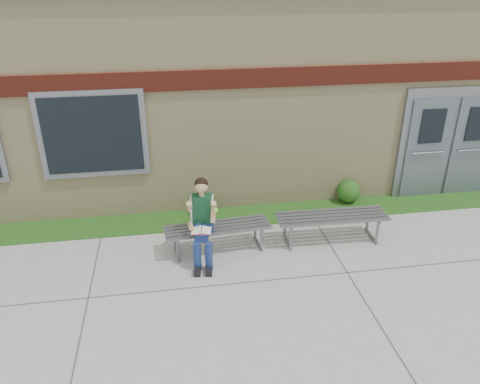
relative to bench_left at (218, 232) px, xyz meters
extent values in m
plane|color=#9E9E99|center=(0.96, -1.50, -0.36)|extent=(80.00, 80.00, 0.00)
cube|color=#1D4612|center=(0.96, 1.10, -0.35)|extent=(16.00, 0.80, 0.02)
cube|color=beige|center=(0.96, 4.50, 1.64)|extent=(16.00, 6.00, 4.00)
cube|color=maroon|center=(0.96, 1.47, 2.24)|extent=(16.00, 0.06, 0.35)
cube|color=slate|center=(-2.04, 1.46, 1.34)|extent=(1.90, 0.08, 1.60)
cube|color=black|center=(-2.04, 1.42, 1.34)|extent=(1.70, 0.04, 1.40)
cube|color=slate|center=(4.96, 1.46, 0.79)|extent=(2.20, 0.08, 2.30)
cube|color=#535D63|center=(4.46, 1.41, 0.69)|extent=(0.92, 0.06, 2.10)
cube|color=#535D63|center=(5.46, 1.41, 0.69)|extent=(0.92, 0.06, 2.10)
cube|color=slate|center=(0.00, 0.00, 0.09)|extent=(1.82, 0.64, 0.03)
cube|color=slate|center=(-0.71, 0.00, -0.15)|extent=(0.08, 0.50, 0.41)
cube|color=slate|center=(0.71, 0.00, -0.15)|extent=(0.08, 0.50, 0.41)
cube|color=slate|center=(2.00, 0.00, 0.13)|extent=(1.94, 0.58, 0.04)
cube|color=slate|center=(1.23, 0.00, -0.14)|extent=(0.06, 0.54, 0.44)
cube|color=slate|center=(2.77, 0.00, -0.14)|extent=(0.06, 0.54, 0.44)
cube|color=navy|center=(-0.25, -0.05, 0.19)|extent=(0.38, 0.29, 0.16)
cube|color=#0E3321|center=(-0.25, -0.07, 0.50)|extent=(0.35, 0.25, 0.47)
sphere|color=tan|center=(-0.25, -0.08, 0.91)|extent=(0.24, 0.24, 0.21)
sphere|color=black|center=(-0.25, -0.06, 0.93)|extent=(0.25, 0.25, 0.22)
cylinder|color=navy|center=(-0.38, -0.30, 0.21)|extent=(0.21, 0.44, 0.15)
cylinder|color=navy|center=(-0.20, -0.32, 0.21)|extent=(0.21, 0.44, 0.15)
cylinder|color=navy|center=(-0.39, -0.54, -0.10)|extent=(0.12, 0.12, 0.51)
cylinder|color=navy|center=(-0.21, -0.57, -0.10)|extent=(0.12, 0.12, 0.51)
cube|color=black|center=(-0.40, -0.61, -0.31)|extent=(0.14, 0.28, 0.10)
cube|color=black|center=(-0.22, -0.64, -0.31)|extent=(0.14, 0.28, 0.10)
cylinder|color=tan|center=(-0.45, -0.10, 0.56)|extent=(0.12, 0.24, 0.27)
cylinder|color=tan|center=(-0.07, -0.16, 0.56)|extent=(0.12, 0.24, 0.27)
cube|color=white|center=(-0.30, -0.43, 0.31)|extent=(0.34, 0.27, 0.02)
cube|color=#CB4C56|center=(-0.30, -0.43, 0.30)|extent=(0.34, 0.28, 0.01)
sphere|color=#86C434|center=(-0.06, -0.30, 0.57)|extent=(0.09, 0.09, 0.09)
sphere|color=#1D4612|center=(-0.15, 1.35, -0.14)|extent=(0.40, 0.40, 0.40)
sphere|color=#1D4612|center=(2.84, 1.35, -0.11)|extent=(0.46, 0.46, 0.46)
camera|label=1|loc=(-0.70, -6.79, 4.06)|focal=35.00mm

